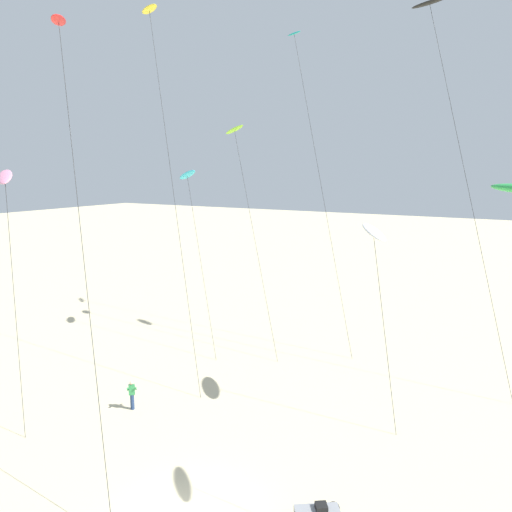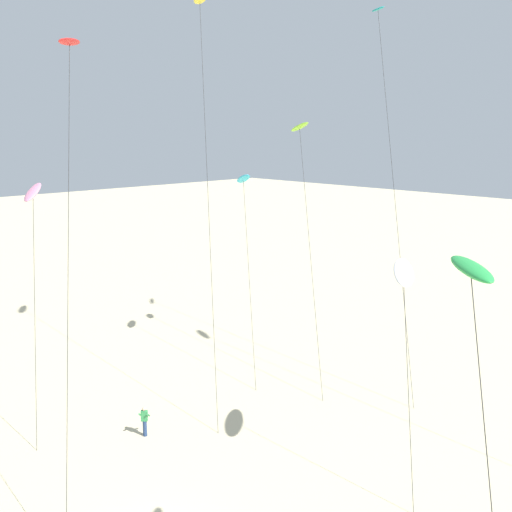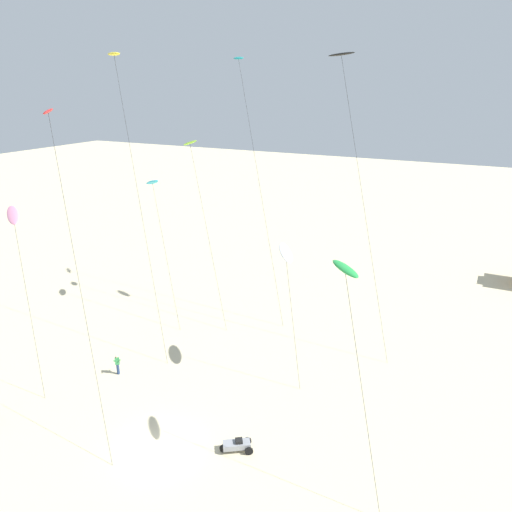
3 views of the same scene
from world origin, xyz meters
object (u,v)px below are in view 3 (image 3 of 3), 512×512
kite_lime (191,147)px  kite_red (50,121)px  kite_teal (241,70)px  beach_buggy (237,445)px  kite_yellow (115,59)px  kite_cyan (153,184)px  kite_white (286,253)px  kite_black (343,62)px  kite_pink (13,216)px  kite_green (345,271)px  kite_flyer_middle (117,364)px

kite_lime → kite_red: bearing=-86.3°
kite_teal → beach_buggy: 32.85m
kite_yellow → kite_red: (3.99, -10.80, -4.09)m
kite_cyan → kite_teal: kite_teal is taller
kite_white → kite_black: size_ratio=0.44×
kite_pink → beach_buggy: bearing=-1.8°
kite_lime → kite_pink: (-3.75, -16.99, -3.13)m
kite_cyan → kite_white: kite_cyan is taller
kite_cyan → kite_pink: (-1.18, -14.15, 0.09)m
kite_cyan → kite_lime: bearing=47.8°
kite_white → kite_teal: kite_teal is taller
kite_yellow → beach_buggy: (17.33, -11.50, -23.06)m
kite_black → kite_red: bearing=-124.8°
kite_green → kite_lime: (-20.16, 16.20, 3.37)m
kite_white → kite_flyer_middle: kite_white is taller
kite_red → beach_buggy: size_ratio=10.03×
kite_red → kite_white: bearing=34.4°
kite_pink → kite_red: bearing=1.4°
kite_pink → beach_buggy: kite_pink is taller
kite_green → kite_flyer_middle: kite_green is taller
kite_lime → kite_black: bearing=6.5°
kite_green → beach_buggy: size_ratio=6.38×
kite_black → kite_pink: (-17.64, -18.57, -10.43)m
kite_black → beach_buggy: kite_black is taller
kite_yellow → kite_flyer_middle: bearing=-59.6°
kite_green → kite_flyer_middle: bearing=174.2°
kite_white → kite_lime: size_ratio=0.63×
kite_pink → kite_yellow: bearing=85.6°
kite_teal → kite_white: bearing=-50.2°
kite_flyer_middle → kite_pink: bearing=-155.3°
kite_cyan → kite_flyer_middle: size_ratio=8.02×
kite_cyan → kite_pink: kite_pink is taller
kite_cyan → beach_buggy: (16.99, -14.74, -12.30)m
kite_white → kite_black: 16.53m
kite_cyan → kite_flyer_middle: bearing=-68.5°
kite_green → kite_lime: kite_lime is taller
kite_teal → kite_pink: 24.14m
kite_green → kite_yellow: kite_yellow is taller
kite_cyan → kite_yellow: (-0.34, -3.23, 10.76)m
kite_teal → kite_lime: 8.52m
kite_flyer_middle → kite_black: bearing=53.2°
kite_pink → kite_red: kite_red is taller
kite_cyan → kite_lime: (2.57, 2.84, 3.22)m
kite_yellow → kite_lime: bearing=64.4°
kite_black → kite_flyer_middle: bearing=-126.8°
kite_white → kite_yellow: (-16.43, 2.29, 13.44)m
kite_green → kite_flyer_middle: (-18.20, 1.83, -11.69)m
kite_green → kite_yellow: (-23.07, 10.13, 10.91)m
kite_teal → beach_buggy: (11.04, -21.38, -22.36)m
kite_flyer_middle → kite_cyan: bearing=111.5°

